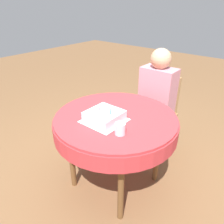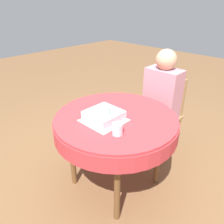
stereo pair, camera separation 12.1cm
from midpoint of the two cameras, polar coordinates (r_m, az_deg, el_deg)
name	(u,v)px [view 1 (the left image)]	position (r m, az deg, el deg)	size (l,w,h in m)	color
ground_plane	(115,181)	(2.31, -0.76, -17.70)	(12.00, 12.00, 0.00)	brown
dining_table	(116,125)	(1.90, -0.89, -3.46)	(1.06, 1.06, 0.75)	#BC3338
chair	(158,110)	(2.61, 10.70, 0.47)	(0.39, 0.39, 0.87)	#A37A4C
person	(157,93)	(2.44, 10.20, 4.92)	(0.37, 0.31, 1.20)	tan
napkin	(104,121)	(1.78, -3.94, -2.27)	(0.31, 0.31, 0.00)	white
birthday_cake	(104,116)	(1.76, -3.98, -1.09)	(0.26, 0.26, 0.13)	silver
drinking_glass	(120,129)	(1.59, -0.04, -4.43)	(0.08, 0.08, 0.09)	silver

